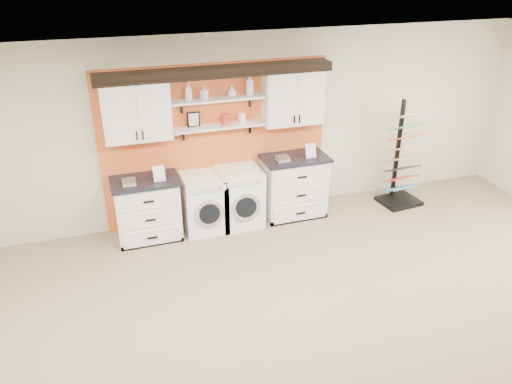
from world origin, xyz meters
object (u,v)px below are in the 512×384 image
object	(u,v)px
base_cabinet_right	(294,186)
sample_rack	(401,172)
base_cabinet_left	(148,209)
dryer	(239,197)
washer	(204,203)

from	to	relation	value
base_cabinet_right	sample_rack	size ratio (longest dim) A/B	0.59
base_cabinet_left	dryer	size ratio (longest dim) A/B	1.06
base_cabinet_left	base_cabinet_right	bearing A→B (deg)	-0.00
base_cabinet_left	base_cabinet_right	size ratio (longest dim) A/B	0.94
base_cabinet_left	washer	world-z (taller)	base_cabinet_left
base_cabinet_right	dryer	size ratio (longest dim) A/B	1.13
washer	dryer	bearing A→B (deg)	0.00
base_cabinet_right	sample_rack	bearing A→B (deg)	-5.23
base_cabinet_left	dryer	xyz separation A→B (m)	(1.37, -0.00, -0.02)
base_cabinet_right	dryer	bearing A→B (deg)	-179.78
washer	dryer	distance (m)	0.55
base_cabinet_left	washer	xyz separation A→B (m)	(0.83, -0.00, -0.03)
sample_rack	base_cabinet_left	bearing A→B (deg)	171.85
base_cabinet_right	washer	world-z (taller)	base_cabinet_right
base_cabinet_right	washer	size ratio (longest dim) A/B	1.17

